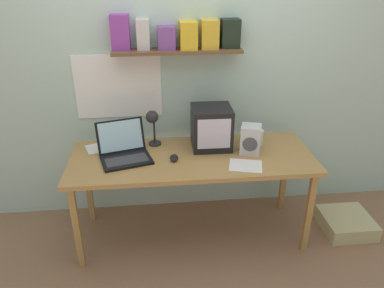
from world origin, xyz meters
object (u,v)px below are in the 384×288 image
at_px(corner_desk, 192,163).
at_px(desk_lamp, 153,121).
at_px(floor_cushion, 346,223).
at_px(space_heater, 251,139).
at_px(computer_mouse, 174,158).
at_px(loose_paper_near_laptop, 246,166).
at_px(crt_monitor, 211,127).
at_px(loose_paper_near_monitor, 104,147).
at_px(juice_glass, 259,138).
at_px(laptop, 124,149).

xyz_separation_m(corner_desk, desk_lamp, (-0.28, 0.18, 0.28)).
bearing_deg(floor_cushion, space_heater, 173.55).
distance_m(computer_mouse, loose_paper_near_laptop, 0.53).
distance_m(crt_monitor, floor_cushion, 1.42).
height_order(loose_paper_near_monitor, floor_cushion, loose_paper_near_monitor).
bearing_deg(computer_mouse, desk_lamp, 122.19).
xyz_separation_m(desk_lamp, juice_glass, (0.83, -0.03, -0.17)).
bearing_deg(laptop, corner_desk, -19.43).
bearing_deg(crt_monitor, space_heater, -25.55).
distance_m(juice_glass, floor_cushion, 1.06).
relative_size(computer_mouse, loose_paper_near_laptop, 0.41).
distance_m(juice_glass, loose_paper_near_monitor, 1.23).
relative_size(corner_desk, juice_glass, 15.21).
relative_size(crt_monitor, computer_mouse, 2.94).
height_order(desk_lamp, juice_glass, desk_lamp).
height_order(juice_glass, space_heater, space_heater).
height_order(desk_lamp, loose_paper_near_monitor, desk_lamp).
height_order(crt_monitor, loose_paper_near_laptop, crt_monitor).
bearing_deg(loose_paper_near_monitor, crt_monitor, -4.85).
relative_size(loose_paper_near_monitor, floor_cushion, 0.80).
bearing_deg(juice_glass, loose_paper_near_laptop, -118.10).
relative_size(crt_monitor, desk_lamp, 1.06).
relative_size(crt_monitor, juice_glass, 2.70).
height_order(crt_monitor, laptop, crt_monitor).
distance_m(corner_desk, desk_lamp, 0.44).
bearing_deg(laptop, computer_mouse, -28.09).
relative_size(space_heater, loose_paper_near_monitor, 0.70).
xyz_separation_m(space_heater, computer_mouse, (-0.58, -0.06, -0.10)).
height_order(corner_desk, floor_cushion, corner_desk).
height_order(space_heater, loose_paper_near_monitor, space_heater).
relative_size(space_heater, computer_mouse, 2.01).
relative_size(juice_glass, floor_cushion, 0.30).
distance_m(desk_lamp, loose_paper_near_monitor, 0.45).
relative_size(juice_glass, space_heater, 0.54).
bearing_deg(floor_cushion, computer_mouse, 178.48).
bearing_deg(space_heater, crt_monitor, 171.06).
height_order(computer_mouse, loose_paper_near_laptop, computer_mouse).
bearing_deg(floor_cushion, corner_desk, 176.26).
distance_m(juice_glass, space_heater, 0.18).
bearing_deg(laptop, loose_paper_near_laptop, -29.98).
relative_size(laptop, space_heater, 1.93).
bearing_deg(floor_cushion, juice_glass, 162.60).
height_order(laptop, loose_paper_near_monitor, laptop).
relative_size(crt_monitor, laptop, 0.76).
xyz_separation_m(juice_glass, loose_paper_near_monitor, (-1.22, 0.07, -0.05)).
xyz_separation_m(juice_glass, loose_paper_near_laptop, (-0.18, -0.34, -0.05)).
xyz_separation_m(desk_lamp, loose_paper_near_monitor, (-0.39, 0.04, -0.22)).
relative_size(laptop, floor_cushion, 1.08).
distance_m(desk_lamp, computer_mouse, 0.34).
distance_m(loose_paper_near_laptop, floor_cushion, 1.15).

